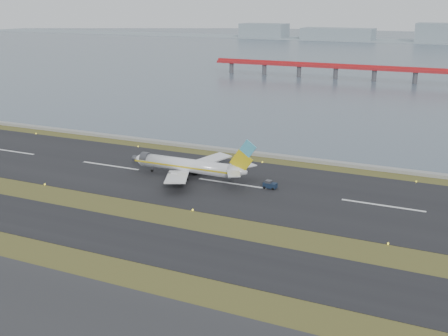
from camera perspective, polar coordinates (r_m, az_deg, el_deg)
The scene contains 8 objects.
ground at distance 126.69m, azimuth -4.81°, elevation -5.46°, with size 1000.00×1000.00×0.00m, color #3A4418.
taxiway_strip at distance 117.29m, azimuth -7.75°, elevation -7.41°, with size 1000.00×18.00×0.10m, color black.
runway_strip at distance 151.75m, azimuth 0.82°, elevation -1.60°, with size 1000.00×45.00×0.10m, color black.
seawall at distance 178.23m, azimuth 4.80°, elevation 1.28°, with size 1000.00×2.50×1.00m, color gray.
bay_water at distance 566.48m, azimuth 19.41°, elevation 10.93°, with size 1400.00×800.00×1.30m, color #465364.
red_pier at distance 355.84m, azimuth 18.90°, elevation 9.28°, with size 260.00×5.00×10.20m.
airliner at distance 156.12m, azimuth -3.47°, elevation 0.21°, with size 38.52×32.89×12.80m.
pushback_tug at distance 148.00m, azimuth 4.68°, elevation -1.71°, with size 3.56×2.22×2.22m.
Camera 1 is at (59.26, -101.36, 47.61)m, focal length 45.00 mm.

